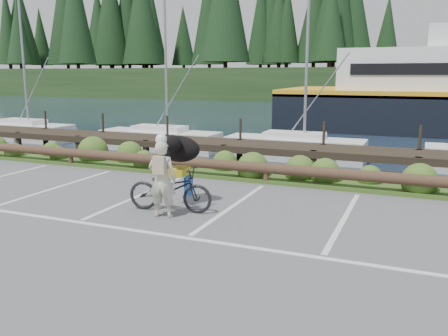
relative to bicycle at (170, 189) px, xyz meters
The scene contains 7 objects.
ground 1.70m from the bicycle, 42.74° to the right, with size 72.00×72.00×0.00m, color #535355.
harbor_backdrop 77.39m from the bicycle, 88.83° to the left, with size 170.00×160.00×30.00m.
vegetation_strip 4.39m from the bicycle, 74.26° to the left, with size 34.00×1.60×0.10m, color #3D5B21.
log_rail 3.74m from the bicycle, 71.32° to the left, with size 32.00×0.30×0.60m, color #443021, non-canonical shape.
bicycle is the anchor object (origin of this frame).
cyclist 0.57m from the bicycle, 81.50° to the right, with size 0.62×0.41×1.70m, color beige.
dog 1.05m from the bicycle, 98.50° to the left, with size 1.09×0.53×0.63m, color black.
Camera 1 is at (3.99, -8.11, 3.11)m, focal length 38.00 mm.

